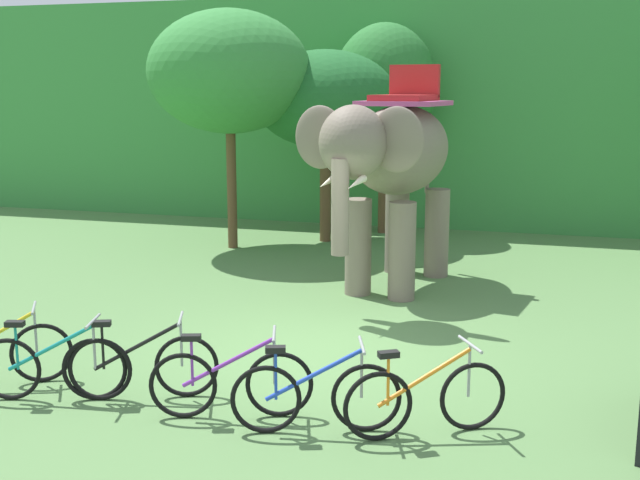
% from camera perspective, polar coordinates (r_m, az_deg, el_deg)
% --- Properties ---
extents(ground_plane, '(80.00, 80.00, 0.00)m').
position_cam_1_polar(ground_plane, '(10.32, -0.21, -8.21)').
color(ground_plane, '#567F47').
extents(foliage_hedge, '(36.00, 6.00, 5.56)m').
position_cam_1_polar(foliage_hedge, '(22.09, 9.35, 9.28)').
color(foliage_hedge, '#3D8E42').
rests_on(foliage_hedge, ground).
extents(tree_center, '(3.38, 3.38, 4.98)m').
position_cam_1_polar(tree_center, '(16.73, -6.59, 11.98)').
color(tree_center, brown).
rests_on(tree_center, ground).
extents(tree_left, '(3.13, 3.13, 4.20)m').
position_cam_1_polar(tree_left, '(17.35, 0.40, 10.12)').
color(tree_left, brown).
rests_on(tree_left, ground).
extents(tree_right, '(2.39, 2.39, 4.84)m').
position_cam_1_polar(tree_right, '(18.45, 4.69, 10.98)').
color(tree_right, brown).
rests_on(tree_right, ground).
extents(elephant, '(2.29, 4.24, 3.78)m').
position_cam_1_polar(elephant, '(13.20, 5.36, 5.77)').
color(elephant, gray).
rests_on(elephant, ground).
extents(bike_teal, '(1.66, 0.64, 0.92)m').
position_cam_1_polar(bike_teal, '(9.21, -18.70, -8.68)').
color(bike_teal, black).
rests_on(bike_teal, ground).
extents(bike_black, '(1.61, 0.75, 0.92)m').
position_cam_1_polar(bike_black, '(9.00, -12.88, -8.82)').
color(bike_black, black).
rests_on(bike_black, ground).
extents(bike_purple, '(1.64, 0.69, 0.92)m').
position_cam_1_polar(bike_purple, '(8.36, -6.48, -10.20)').
color(bike_purple, black).
rests_on(bike_purple, ground).
extents(bike_blue, '(1.63, 0.70, 0.92)m').
position_cam_1_polar(bike_blue, '(7.97, -0.30, -11.21)').
color(bike_blue, black).
rests_on(bike_blue, ground).
extents(bike_orange, '(1.49, 0.92, 0.92)m').
position_cam_1_polar(bike_orange, '(7.97, 7.67, -11.29)').
color(bike_orange, black).
rests_on(bike_orange, ground).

